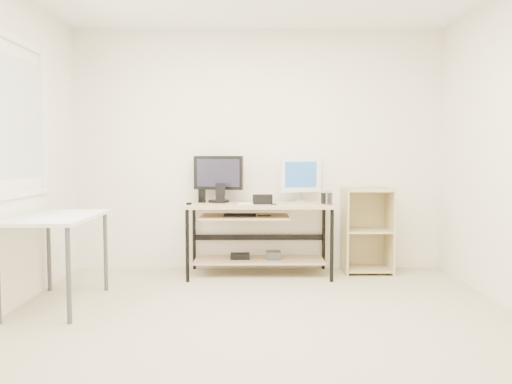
{
  "coord_description": "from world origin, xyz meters",
  "views": [
    {
      "loc": [
        -0.06,
        -3.47,
        1.23
      ],
      "look_at": [
        -0.04,
        1.3,
        0.89
      ],
      "focal_mm": 35.0,
      "sensor_mm": 36.0,
      "label": 1
    }
  ],
  "objects": [
    {
      "name": "drinking_glass",
      "position": [
        0.7,
        1.48,
        0.83
      ],
      "size": [
        0.09,
        0.09,
        0.14
      ],
      "primitive_type": "cylinder",
      "rotation": [
        0.0,
        0.0,
        0.27
      ],
      "color": "white",
      "rests_on": "coaster"
    },
    {
      "name": "desk",
      "position": [
        -0.03,
        1.66,
        0.54
      ],
      "size": [
        1.5,
        0.65,
        0.75
      ],
      "color": "tan",
      "rests_on": "ground"
    },
    {
      "name": "side_table",
      "position": [
        -1.68,
        0.6,
        0.67
      ],
      "size": [
        0.6,
        1.0,
        0.75
      ],
      "color": "white",
      "rests_on": "ground"
    },
    {
      "name": "shelf_unit",
      "position": [
        1.15,
        1.82,
        0.45
      ],
      "size": [
        0.5,
        0.4,
        0.9
      ],
      "color": "tan",
      "rests_on": "ground"
    },
    {
      "name": "volume_puck",
      "position": [
        -0.71,
        1.53,
        0.76
      ],
      "size": [
        0.06,
        0.06,
        0.02
      ],
      "primitive_type": "cylinder",
      "rotation": [
        0.0,
        0.0,
        0.1
      ],
      "color": "black",
      "rests_on": "desk"
    },
    {
      "name": "center_speaker",
      "position": [
        0.03,
        1.59,
        0.8
      ],
      "size": [
        0.2,
        0.1,
        0.1
      ],
      "primitive_type": "cube",
      "rotation": [
        0.0,
        0.0,
        0.07
      ],
      "color": "black",
      "rests_on": "desk"
    },
    {
      "name": "white_imac",
      "position": [
        0.45,
        1.86,
        1.03
      ],
      "size": [
        0.45,
        0.18,
        0.49
      ],
      "rotation": [
        0.0,
        0.0,
        0.31
      ],
      "color": "silver",
      "rests_on": "desk"
    },
    {
      "name": "keyboard",
      "position": [
        -0.03,
        1.61,
        0.76
      ],
      "size": [
        0.41,
        0.18,
        0.01
      ],
      "primitive_type": "cube",
      "rotation": [
        0.0,
        0.0,
        0.19
      ],
      "color": "white",
      "rests_on": "desk"
    },
    {
      "name": "smartphone",
      "position": [
        0.14,
        1.57,
        0.75
      ],
      "size": [
        0.07,
        0.11,
        0.01
      ],
      "primitive_type": "cube",
      "rotation": [
        0.0,
        0.0,
        0.1
      ],
      "color": "black",
      "rests_on": "desk"
    },
    {
      "name": "coaster",
      "position": [
        0.7,
        1.48,
        0.75
      ],
      "size": [
        0.11,
        0.11,
        0.01
      ],
      "primitive_type": "cylinder",
      "rotation": [
        0.0,
        0.0,
        0.27
      ],
      "color": "#A07348",
      "rests_on": "desk"
    },
    {
      "name": "speaker_left",
      "position": [
        -0.41,
        1.71,
        0.86
      ],
      "size": [
        0.11,
        0.11,
        0.2
      ],
      "rotation": [
        0.0,
        0.0,
        0.06
      ],
      "color": "black",
      "rests_on": "desk"
    },
    {
      "name": "black_monitor",
      "position": [
        -0.43,
        1.81,
        1.03
      ],
      "size": [
        0.53,
        0.22,
        0.49
      ],
      "rotation": [
        0.0,
        0.0,
        -0.25
      ],
      "color": "black",
      "rests_on": "desk"
    },
    {
      "name": "room",
      "position": [
        -0.14,
        0.04,
        1.32
      ],
      "size": [
        4.01,
        4.01,
        2.62
      ],
      "color": "#C0B594",
      "rests_on": "ground"
    },
    {
      "name": "audio_controller",
      "position": [
        -0.6,
        1.76,
        0.82
      ],
      "size": [
        0.08,
        0.05,
        0.14
      ],
      "primitive_type": "cube",
      "rotation": [
        0.0,
        0.0,
        -0.16
      ],
      "color": "black",
      "rests_on": "desk"
    },
    {
      "name": "mouse",
      "position": [
        0.1,
        1.62,
        0.77
      ],
      "size": [
        0.07,
        0.1,
        0.03
      ],
      "primitive_type": "ellipsoid",
      "rotation": [
        0.0,
        0.0,
        -0.1
      ],
      "color": "#B2B2B7",
      "rests_on": "desk"
    },
    {
      "name": "speaker_right",
      "position": [
        0.69,
        1.64,
        0.81
      ],
      "size": [
        0.1,
        0.1,
        0.11
      ],
      "primitive_type": "cube",
      "rotation": [
        0.0,
        0.0,
        0.12
      ],
      "color": "black",
      "rests_on": "desk"
    }
  ]
}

